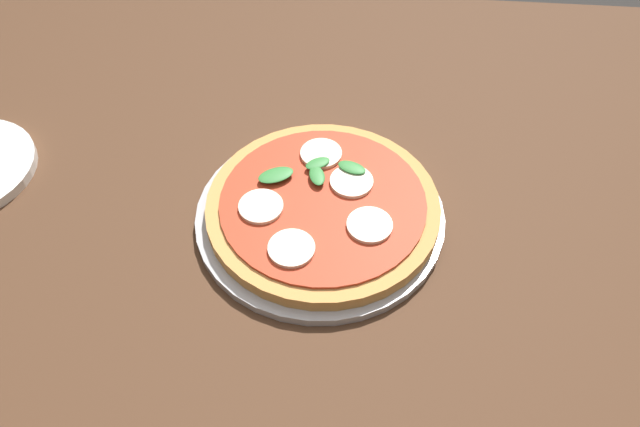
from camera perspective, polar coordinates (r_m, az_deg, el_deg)
The scene contains 4 objects.
ground_plane at distance 1.43m, azimuth -1.97°, elevation -18.53°, with size 6.00×6.00×0.00m, color #2D2B28.
dining_table at distance 0.87m, azimuth -3.06°, elevation -2.79°, with size 1.53×1.07×0.72m.
serving_tray at distance 0.79m, azimuth -0.00°, elevation -0.19°, with size 0.32×0.32×0.01m, color #B2B2B7.
pizza at distance 0.78m, azimuth 0.25°, elevation 0.70°, with size 0.29×0.29×0.03m.
Camera 1 is at (-0.09, 0.52, 1.32)m, focal length 34.59 mm.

